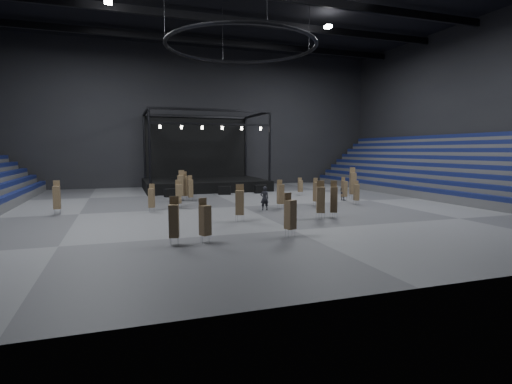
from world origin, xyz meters
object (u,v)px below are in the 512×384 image
object	(u,v)px
chair_stack_2	(205,220)
crew_member	(343,192)
chair_stack_3	(280,194)
chair_stack_15	(290,214)
chair_stack_12	(334,199)
chair_stack_11	(152,198)
flight_case_left	(171,193)
chair_stack_14	(344,188)
chair_stack_13	(178,193)
man_center	(265,198)
flight_case_right	(261,189)
chair_stack_0	(353,183)
chair_stack_5	(240,202)
chair_stack_1	(190,188)
chair_stack_4	(321,199)
chair_stack_10	(300,186)
chair_stack_16	(316,191)
stage	(203,177)
flight_case_mid	(225,190)
chair_stack_8	(181,185)
chair_stack_7	(57,197)
chair_stack_9	(356,192)

from	to	relation	value
chair_stack_2	crew_member	xyz separation A→B (m)	(15.82, 12.98, -0.40)
chair_stack_3	chair_stack_15	size ratio (longest dim) A/B	0.98
chair_stack_12	chair_stack_11	bearing A→B (deg)	173.60
flight_case_left	chair_stack_14	xyz separation A→B (m)	(15.07, -8.20, 0.73)
chair_stack_12	chair_stack_14	xyz separation A→B (m)	(5.78, 8.17, -0.17)
crew_member	chair_stack_13	bearing A→B (deg)	85.59
chair_stack_2	man_center	world-z (taller)	chair_stack_2
flight_case_right	crew_member	xyz separation A→B (m)	(5.29, -8.41, 0.34)
chair_stack_0	chair_stack_5	xyz separation A→B (m)	(-13.86, -8.37, -0.25)
man_center	chair_stack_1	bearing A→B (deg)	-58.42
chair_stack_4	chair_stack_10	world-z (taller)	chair_stack_4
flight_case_right	chair_stack_0	distance (m)	10.28
chair_stack_16	chair_stack_4	bearing A→B (deg)	-125.34
chair_stack_15	chair_stack_16	bearing A→B (deg)	36.45
stage	chair_stack_16	bearing A→B (deg)	-70.89
flight_case_right	crew_member	world-z (taller)	crew_member
flight_case_mid	chair_stack_5	distance (m)	16.31
chair_stack_5	chair_stack_10	bearing A→B (deg)	70.35
chair_stack_2	chair_stack_8	xyz separation A→B (m)	(1.32, 17.53, 0.27)
chair_stack_13	chair_stack_2	bearing A→B (deg)	-85.07
stage	chair_stack_0	world-z (taller)	stage
flight_case_mid	chair_stack_7	world-z (taller)	chair_stack_7
chair_stack_4	chair_stack_13	world-z (taller)	chair_stack_4
chair_stack_10	chair_stack_3	bearing A→B (deg)	-117.25
chair_stack_11	chair_stack_4	bearing A→B (deg)	-13.04
chair_stack_8	chair_stack_16	bearing A→B (deg)	-12.27
chair_stack_13	chair_stack_10	bearing A→B (deg)	28.66
chair_stack_1	chair_stack_15	xyz separation A→B (m)	(2.58, -17.06, 0.04)
chair_stack_3	chair_stack_7	xyz separation A→B (m)	(-16.61, 2.64, 0.06)
flight_case_right	chair_stack_3	size ratio (longest dim) A/B	0.58
chair_stack_0	chair_stack_8	world-z (taller)	chair_stack_0
chair_stack_8	chair_stack_13	distance (m)	4.85
chair_stack_7	crew_member	world-z (taller)	chair_stack_7
chair_stack_16	chair_stack_10	bearing A→B (deg)	64.50
chair_stack_3	crew_member	distance (m)	8.29
chair_stack_8	chair_stack_9	bearing A→B (deg)	-5.95
flight_case_left	chair_stack_2	distance (m)	21.07
chair_stack_4	crew_member	world-z (taller)	chair_stack_4
flight_case_right	chair_stack_1	world-z (taller)	chair_stack_1
chair_stack_0	chair_stack_5	bearing A→B (deg)	-132.99
stage	flight_case_mid	xyz separation A→B (m)	(0.89, -6.92, -1.00)
chair_stack_0	chair_stack_14	size ratio (longest dim) A/B	1.39
flight_case_left	chair_stack_13	distance (m)	8.31
flight_case_mid	chair_stack_13	distance (m)	10.47
flight_case_mid	chair_stack_13	size ratio (longest dim) A/B	0.58
chair_stack_5	chair_stack_16	xyz separation A→B (m)	(8.30, 5.16, -0.09)
stage	chair_stack_15	size ratio (longest dim) A/B	5.87
chair_stack_3	chair_stack_13	xyz separation A→B (m)	(-7.73, 2.92, -0.01)
chair_stack_9	flight_case_mid	bearing A→B (deg)	144.99
chair_stack_7	crew_member	size ratio (longest dim) A/B	1.56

